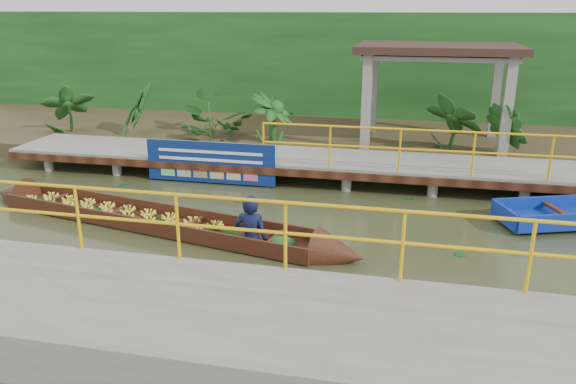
# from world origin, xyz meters

# --- Properties ---
(ground) EXTENTS (80.00, 80.00, 0.00)m
(ground) POSITION_xyz_m (0.00, 0.00, 0.00)
(ground) COLOR #303219
(ground) RESTS_ON ground
(land_strip) EXTENTS (30.00, 8.00, 0.45)m
(land_strip) POSITION_xyz_m (0.00, 7.50, 0.23)
(land_strip) COLOR #362C1B
(land_strip) RESTS_ON ground
(far_dock) EXTENTS (16.00, 2.06, 1.66)m
(far_dock) POSITION_xyz_m (0.02, 3.43, 0.48)
(far_dock) COLOR slate
(far_dock) RESTS_ON ground
(near_dock) EXTENTS (18.00, 2.40, 1.73)m
(near_dock) POSITION_xyz_m (1.00, -4.20, 0.30)
(near_dock) COLOR slate
(near_dock) RESTS_ON ground
(pavilion) EXTENTS (4.40, 3.00, 3.00)m
(pavilion) POSITION_xyz_m (3.00, 6.30, 2.82)
(pavilion) COLOR slate
(pavilion) RESTS_ON ground
(foliage_backdrop) EXTENTS (30.00, 0.80, 4.00)m
(foliage_backdrop) POSITION_xyz_m (0.00, 10.00, 2.00)
(foliage_backdrop) COLOR #154216
(foliage_backdrop) RESTS_ON ground
(vendor_boat) EXTENTS (8.76, 2.66, 2.16)m
(vendor_boat) POSITION_xyz_m (-2.11, -0.52, 0.28)
(vendor_boat) COLOR #37150F
(vendor_boat) RESTS_ON ground
(blue_banner) EXTENTS (3.28, 0.04, 1.03)m
(blue_banner) POSITION_xyz_m (-2.34, 2.48, 0.56)
(blue_banner) COLOR navy
(blue_banner) RESTS_ON ground
(tropical_plants) EXTENTS (14.42, 1.42, 1.78)m
(tropical_plants) POSITION_xyz_m (-1.75, 5.30, 1.34)
(tropical_plants) COLOR #154216
(tropical_plants) RESTS_ON ground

